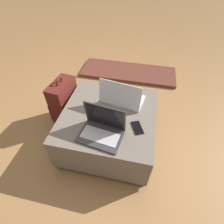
# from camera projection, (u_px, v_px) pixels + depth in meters

# --- Properties ---
(ground_plane) EXTENTS (14.00, 14.00, 0.00)m
(ground_plane) POSITION_uv_depth(u_px,v_px,m) (109.00, 140.00, 1.80)
(ground_plane) COLOR #9E7042
(ottoman) EXTENTS (0.81, 0.83, 0.40)m
(ottoman) POSITION_uv_depth(u_px,v_px,m) (109.00, 128.00, 1.66)
(ottoman) COLOR #3D3832
(ottoman) RESTS_ON ground_plane
(laptop_near) EXTENTS (0.36, 0.27, 0.24)m
(laptop_near) POSITION_uv_depth(u_px,v_px,m) (102.00, 129.00, 1.33)
(laptop_near) COLOR #333338
(laptop_near) RESTS_ON ottoman
(laptop_far) EXTENTS (0.41, 0.30, 0.25)m
(laptop_far) POSITION_uv_depth(u_px,v_px,m) (122.00, 97.00, 1.59)
(laptop_far) COLOR silver
(laptop_far) RESTS_ON ottoman
(cell_phone) EXTENTS (0.12, 0.15, 0.01)m
(cell_phone) POSITION_uv_depth(u_px,v_px,m) (137.00, 128.00, 1.40)
(cell_phone) COLOR black
(cell_phone) RESTS_ON ottoman
(backpack) EXTENTS (0.24, 0.34, 0.56)m
(backpack) POSITION_uv_depth(u_px,v_px,m) (64.00, 103.00, 1.85)
(backpack) COLOR #5B1E19
(backpack) RESTS_ON ground_plane
(fireplace_hearth) EXTENTS (1.40, 0.50, 0.04)m
(fireplace_hearth) POSITION_uv_depth(u_px,v_px,m) (128.00, 72.00, 2.65)
(fireplace_hearth) COLOR brown
(fireplace_hearth) RESTS_ON ground_plane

